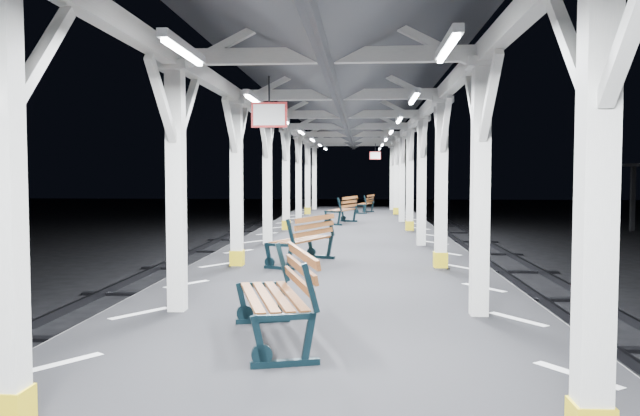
# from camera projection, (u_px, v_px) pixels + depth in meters

# --- Properties ---
(ground) EXTENTS (120.00, 120.00, 0.00)m
(ground) POSITION_uv_depth(u_px,v_px,m) (333.00, 346.00, 10.31)
(ground) COLOR black
(ground) RESTS_ON ground
(platform) EXTENTS (6.00, 50.00, 1.00)m
(platform) POSITION_uv_depth(u_px,v_px,m) (333.00, 316.00, 10.28)
(platform) COLOR black
(platform) RESTS_ON ground
(hazard_stripes_left) EXTENTS (1.00, 48.00, 0.01)m
(hazard_stripes_left) POSITION_uv_depth(u_px,v_px,m) (187.00, 284.00, 10.42)
(hazard_stripes_left) COLOR silver
(hazard_stripes_left) RESTS_ON platform
(hazard_stripes_right) EXTENTS (1.00, 48.00, 0.01)m
(hazard_stripes_right) POSITION_uv_depth(u_px,v_px,m) (484.00, 288.00, 10.09)
(hazard_stripes_right) COLOR silver
(hazard_stripes_right) RESTS_ON platform
(track_left) EXTENTS (2.20, 60.00, 0.16)m
(track_left) POSITION_uv_depth(u_px,v_px,m) (41.00, 336.00, 10.65)
(track_left) COLOR #2D2D33
(track_left) RESTS_ON ground
(canopy) EXTENTS (5.40, 49.00, 4.65)m
(canopy) POSITION_uv_depth(u_px,v_px,m) (333.00, 68.00, 10.04)
(canopy) COLOR silver
(canopy) RESTS_ON platform
(bench_near) EXTENTS (1.16, 1.98, 1.01)m
(bench_near) POSITION_uv_depth(u_px,v_px,m) (282.00, 293.00, 6.82)
(bench_near) COLOR black
(bench_near) RESTS_ON platform
(bench_mid) EXTENTS (1.32, 1.96, 1.00)m
(bench_mid) POSITION_uv_depth(u_px,v_px,m) (306.00, 238.00, 12.73)
(bench_mid) COLOR black
(bench_mid) RESTS_ON platform
(bench_far) EXTENTS (1.21, 2.00, 1.02)m
(bench_far) POSITION_uv_depth(u_px,v_px,m) (344.00, 209.00, 23.12)
(bench_far) COLOR black
(bench_far) RESTS_ON platform
(bench_extra) EXTENTS (0.94, 1.69, 0.87)m
(bench_extra) POSITION_uv_depth(u_px,v_px,m) (367.00, 203.00, 29.52)
(bench_extra) COLOR black
(bench_extra) RESTS_ON platform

